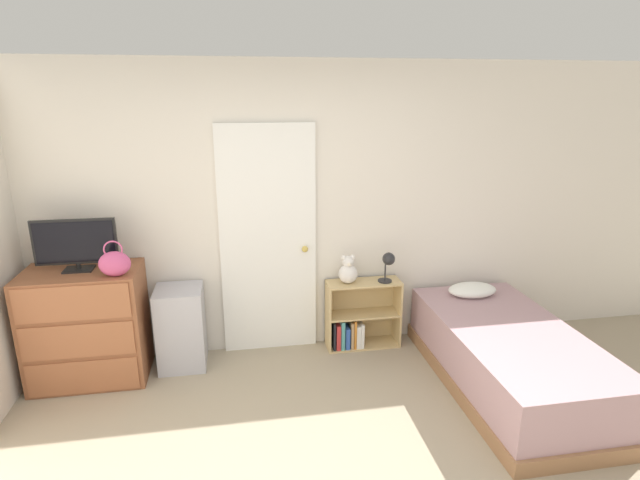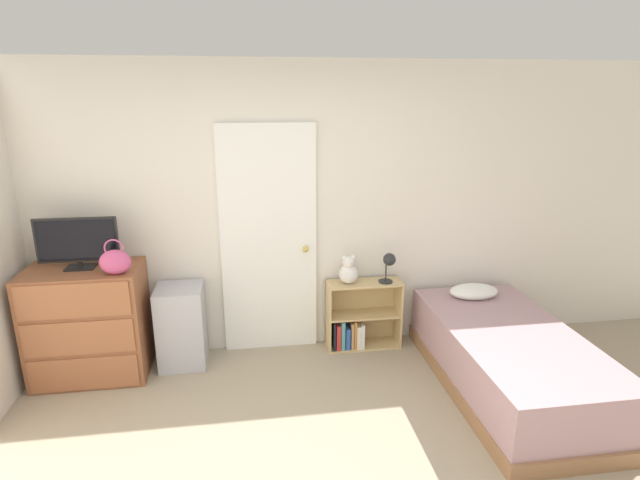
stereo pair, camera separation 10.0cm
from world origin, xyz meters
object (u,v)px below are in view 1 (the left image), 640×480
bed (508,357)px  tv (75,244)px  storage_bin (181,327)px  desk_lamp (388,262)px  teddy_bear (348,271)px  bookshelf (357,321)px  handbag (115,263)px  dresser (87,326)px

bed → tv: bearing=168.0°
storage_bin → tv: bearing=-175.6°
storage_bin → desk_lamp: bearing=1.0°
teddy_bear → bed: size_ratio=0.14×
tv → bookshelf: tv is taller
handbag → bookshelf: handbag is taller
bookshelf → teddy_bear: teddy_bear is taller
dresser → bed: bearing=-11.7°
handbag → storage_bin: 0.84m
handbag → tv: bearing=149.5°
bookshelf → desk_lamp: bearing=-9.6°
desk_lamp → bookshelf: bearing=170.4°
handbag → teddy_bear: handbag is taller
teddy_bear → bookshelf: bearing=3.8°
dresser → storage_bin: 0.73m
dresser → handbag: bearing=-28.0°
handbag → desk_lamp: size_ratio=1.02×
storage_bin → bed: size_ratio=0.36×
bookshelf → teddy_bear: 0.50m
bookshelf → tv: bearing=-176.7°
teddy_bear → bed: 1.49m
tv → desk_lamp: tv is taller
tv → bed: (3.33, -0.71, -0.90)m
bed → dresser: bearing=168.3°
tv → bookshelf: size_ratio=0.92×
handbag → bed: size_ratio=0.15×
bed → handbag: bearing=170.1°
handbag → desk_lamp: bearing=7.0°
teddy_bear → desk_lamp: size_ratio=0.95×
dresser → desk_lamp: (2.55, 0.11, 0.36)m
dresser → teddy_bear: bearing=3.9°
handbag → teddy_bear: size_ratio=1.07×
teddy_bear → bed: teddy_bear is taller
dresser → storage_bin: (0.72, 0.08, -0.12)m
handbag → storage_bin: bearing=30.4°
dresser → bed: dresser is taller
tv → handbag: tv is taller
desk_lamp → handbag: bearing=-173.0°
dresser → storage_bin: bearing=6.2°
dresser → bookshelf: size_ratio=1.39×
handbag → teddy_bear: (1.88, 0.31, -0.29)m
dresser → storage_bin: size_ratio=1.33×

